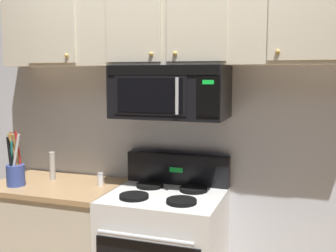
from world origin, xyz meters
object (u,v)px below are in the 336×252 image
at_px(salt_shaker, 100,179).
at_px(pepper_mill, 52,166).
at_px(utensil_crock_blue, 15,170).
at_px(over_range_microwave, 170,92).

height_order(salt_shaker, pepper_mill, pepper_mill).
xyz_separation_m(utensil_crock_blue, salt_shaker, (0.57, 0.20, -0.07)).
relative_size(salt_shaker, pepper_mill, 0.44).
distance_m(over_range_microwave, utensil_crock_blue, 1.24).
bearing_deg(over_range_microwave, pepper_mill, -178.23).
bearing_deg(pepper_mill, over_range_microwave, 1.77).
height_order(utensil_crock_blue, pepper_mill, utensil_crock_blue).
height_order(utensil_crock_blue, salt_shaker, utensil_crock_blue).
distance_m(over_range_microwave, pepper_mill, 1.09).
relative_size(over_range_microwave, pepper_mill, 3.58).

